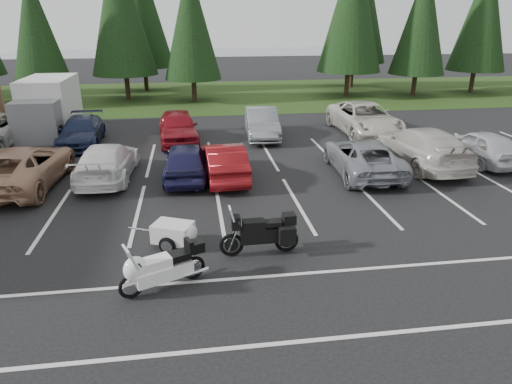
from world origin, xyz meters
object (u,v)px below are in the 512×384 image
at_px(car_near_5, 224,161).
at_px(touring_motorcycle, 162,264).
at_px(box_truck, 46,108).
at_px(cargo_trailer, 173,235).
at_px(car_near_6, 363,157).
at_px(car_near_2, 23,167).
at_px(car_far_2, 178,127).
at_px(car_near_3, 107,161).
at_px(car_far_3, 262,123).
at_px(car_near_4, 186,161).
at_px(car_far_4, 365,119).
at_px(car_near_7, 421,147).
at_px(car_far_1, 81,131).
at_px(car_near_8, 482,146).
at_px(adventure_motorcycle, 259,230).

height_order(car_near_5, touring_motorcycle, car_near_5).
relative_size(box_truck, cargo_trailer, 3.62).
bearing_deg(car_near_6, cargo_trailer, 38.15).
relative_size(car_near_2, car_far_2, 1.20).
distance_m(box_truck, car_near_3, 9.04).
xyz_separation_m(car_near_2, car_far_3, (10.01, 6.07, -0.03)).
xyz_separation_m(car_near_4, car_far_4, (9.63, 6.02, 0.10)).
distance_m(car_near_7, car_far_1, 16.12).
relative_size(car_far_3, cargo_trailer, 2.96).
relative_size(car_near_8, car_far_4, 0.71).
xyz_separation_m(car_near_8, car_far_2, (-13.22, 5.33, 0.07)).
height_order(car_near_4, touring_motorcycle, car_near_4).
height_order(car_far_4, touring_motorcycle, car_far_4).
relative_size(box_truck, touring_motorcycle, 2.34).
bearing_deg(car_near_3, car_near_5, 174.55).
xyz_separation_m(car_far_2, car_far_4, (10.03, 0.40, 0.03)).
bearing_deg(car_far_4, box_truck, 170.91).
height_order(car_near_4, car_near_7, car_near_7).
relative_size(car_near_7, car_near_8, 1.34).
bearing_deg(car_far_3, touring_motorcycle, -104.40).
xyz_separation_m(car_near_8, car_far_3, (-8.86, 5.71, 0.03)).
distance_m(car_near_6, car_far_2, 9.66).
relative_size(car_near_8, car_far_1, 0.91).
bearing_deg(car_near_7, car_near_6, 11.03).
bearing_deg(box_truck, car_far_1, -48.04).
xyz_separation_m(car_near_7, car_far_4, (-0.36, 5.73, 0.00)).
height_order(car_near_5, car_far_1, car_near_5).
bearing_deg(car_near_5, car_near_3, -10.06).
xyz_separation_m(box_truck, car_far_2, (7.00, -2.66, -0.65)).
distance_m(box_truck, car_near_6, 16.96).
bearing_deg(adventure_motorcycle, car_near_6, 48.29).
bearing_deg(car_near_4, box_truck, -46.74).
distance_m(car_near_5, touring_motorcycle, 7.91).
bearing_deg(car_near_4, cargo_trailer, 87.92).
bearing_deg(touring_motorcycle, car_near_4, 62.07).
bearing_deg(car_far_4, cargo_trailer, -131.82).
height_order(car_near_2, cargo_trailer, car_near_2).
relative_size(car_near_5, car_near_7, 0.76).
distance_m(car_near_7, car_far_4, 5.74).
bearing_deg(car_near_4, car_near_6, 177.95).
bearing_deg(box_truck, touring_motorcycle, -66.93).
distance_m(car_near_2, car_near_7, 16.04).
bearing_deg(box_truck, car_near_3, -61.26).
relative_size(car_near_2, car_far_4, 0.94).
bearing_deg(car_near_3, car_near_6, 177.63).
height_order(car_near_2, car_near_8, car_near_2).
xyz_separation_m(car_near_5, car_near_7, (8.48, 0.52, 0.11)).
bearing_deg(car_near_7, car_far_2, -30.28).
distance_m(car_far_2, adventure_motorcycle, 12.39).
bearing_deg(car_near_5, car_near_7, -178.92).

